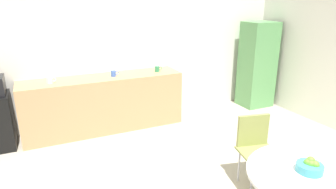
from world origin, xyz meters
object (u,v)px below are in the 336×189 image
locker_cabinet (257,65)px  round_table (315,188)px  mug_green (114,73)px  mug_red (157,69)px  fruit_bowl (310,166)px  chair_olive (256,143)px  mug_white (50,80)px

locker_cabinet → round_table: 3.75m
mug_green → mug_red: 0.77m
locker_cabinet → fruit_bowl: 3.70m
chair_olive → mug_red: bearing=97.3°
round_table → fruit_bowl: fruit_bowl is taller
chair_olive → mug_red: (-0.29, 2.24, 0.43)m
fruit_bowl → locker_cabinet: bearing=56.0°
locker_cabinet → chair_olive: locker_cabinet is taller
mug_white → chair_olive: bearing=-47.7°
round_table → mug_green: (-0.85, 3.19, 0.35)m
locker_cabinet → fruit_bowl: bearing=-124.0°
round_table → fruit_bowl: size_ratio=5.19×
chair_olive → mug_white: (-2.02, 2.21, 0.43)m
mug_red → locker_cabinet: bearing=-1.8°
chair_olive → mug_red: mug_red is taller
locker_cabinet → mug_white: bearing=179.3°
round_table → mug_red: (-0.08, 3.19, 0.35)m
locker_cabinet → chair_olive: bearing=-130.4°
mug_white → mug_green: same height
chair_olive → mug_white: mug_white is taller
round_table → fruit_bowl: 0.19m
chair_olive → fruit_bowl: fruit_bowl is taller
round_table → mug_green: 3.32m
fruit_bowl → mug_red: 3.14m
chair_olive → fruit_bowl: bearing=-104.1°
locker_cabinet → mug_white: 3.86m
fruit_bowl → round_table: bearing=-74.6°
locker_cabinet → mug_green: size_ratio=13.04×
locker_cabinet → mug_green: 2.90m
chair_olive → mug_green: bearing=115.3°
mug_green → chair_olive: bearing=-64.7°
locker_cabinet → chair_olive: size_ratio=2.03×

